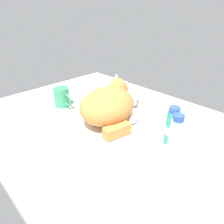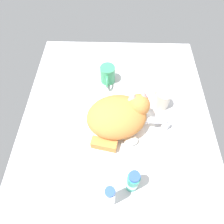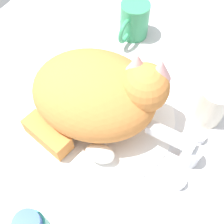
{
  "view_description": "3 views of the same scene",
  "coord_description": "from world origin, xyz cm",
  "views": [
    {
      "loc": [
        50.21,
        -46.64,
        41.1
      ],
      "look_at": [
        2.57,
        0.0,
        5.55
      ],
      "focal_mm": 31.76,
      "sensor_mm": 36.0,
      "label": 1
    },
    {
      "loc": [
        41.68,
        -0.65,
        74.8
      ],
      "look_at": [
        -2.45,
        -1.92,
        6.93
      ],
      "focal_mm": 32.01,
      "sensor_mm": 36.0,
      "label": 2
    },
    {
      "loc": [
        25.72,
        18.69,
        50.16
      ],
      "look_at": [
        -0.12,
        3.77,
        3.81
      ],
      "focal_mm": 45.25,
      "sensor_mm": 36.0,
      "label": 3
    }
  ],
  "objects": [
    {
      "name": "ground_plane",
      "position": [
        0.0,
        0.0,
        -1.5
      ],
      "size": [
        110.0,
        82.5,
        3.0
      ],
      "primitive_type": "cube",
      "color": "silver"
    },
    {
      "name": "sink_basin",
      "position": [
        0.0,
        0.0,
        0.4
      ],
      "size": [
        32.9,
        32.9,
        0.8
      ],
      "primitive_type": "cylinder",
      "color": "white",
      "rests_on": "ground_plane"
    },
    {
      "name": "faucet",
      "position": [
        0.0,
        19.1,
        2.81
      ],
      "size": [
        13.31,
        10.93,
        6.29
      ],
      "color": "silver",
      "rests_on": "ground_plane"
    },
    {
      "name": "cat",
      "position": [
        -0.18,
        1.07,
        7.8
      ],
      "size": [
        24.6,
        27.47,
        16.08
      ],
      "color": "#D17F3D",
      "rests_on": "sink_basin"
    },
    {
      "name": "coffee_mug",
      "position": [
        -25.42,
        -4.68,
        4.39
      ],
      "size": [
        11.23,
        7.08,
        8.77
      ],
      "color": "#389966",
      "rests_on": "ground_plane"
    },
    {
      "name": "rinse_cup",
      "position": [
        -11.0,
        20.01,
        4.46
      ],
      "size": [
        6.08,
        6.08,
        8.91
      ],
      "color": "silver",
      "rests_on": "ground_plane"
    },
    {
      "name": "soap_dish",
      "position": [
        -20.09,
        18.92,
        0.6
      ],
      "size": [
        9.0,
        6.4,
        1.2
      ],
      "primitive_type": "cube",
      "color": "white",
      "rests_on": "ground_plane"
    },
    {
      "name": "soap_bar",
      "position": [
        -20.09,
        18.92,
        2.49
      ],
      "size": [
        7.75,
        4.82,
        2.58
      ],
      "primitive_type": "cube",
      "rotation": [
        0.0,
        0.0,
        0.09
      ],
      "color": "white",
      "rests_on": "soap_dish"
    },
    {
      "name": "toothpaste_bottle",
      "position": [
        24.72,
        5.77,
        6.29
      ],
      "size": [
        4.27,
        4.27,
        13.51
      ],
      "color": "teal",
      "rests_on": "ground_plane"
    },
    {
      "name": "mouthwash_bottle",
      "position": [
        29.79,
        -1.58,
        7.31
      ],
      "size": [
        3.64,
        3.64,
        15.6
      ],
      "color": "white",
      "rests_on": "ground_plane"
    }
  ]
}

